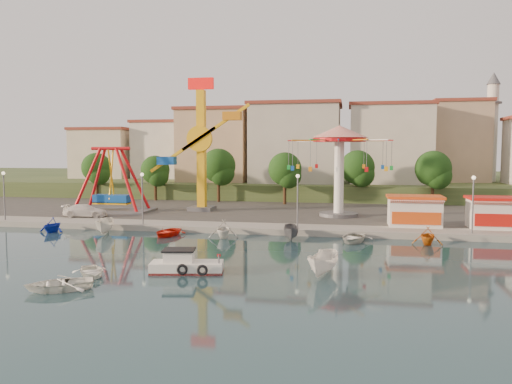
% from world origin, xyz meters
% --- Properties ---
extents(ground, '(200.00, 200.00, 0.00)m').
position_xyz_m(ground, '(0.00, 0.00, 0.00)').
color(ground, '#152C3A').
rests_on(ground, ground).
extents(quay_deck, '(200.00, 100.00, 0.60)m').
position_xyz_m(quay_deck, '(0.00, 62.00, 0.30)').
color(quay_deck, '#9E998E').
rests_on(quay_deck, ground).
extents(asphalt_pad, '(90.00, 28.00, 0.01)m').
position_xyz_m(asphalt_pad, '(0.00, 30.00, 0.60)').
color(asphalt_pad, '#4C4944').
rests_on(asphalt_pad, quay_deck).
extents(hill_terrace, '(200.00, 60.00, 3.00)m').
position_xyz_m(hill_terrace, '(0.00, 67.00, 1.50)').
color(hill_terrace, '#384C26').
rests_on(hill_terrace, ground).
extents(pirate_ship_ride, '(10.00, 5.00, 8.00)m').
position_xyz_m(pirate_ship_ride, '(-16.00, 22.07, 4.39)').
color(pirate_ship_ride, '#59595E').
rests_on(pirate_ship_ride, quay_deck).
extents(kamikaze_tower, '(8.60, 3.10, 16.50)m').
position_xyz_m(kamikaze_tower, '(-4.88, 24.88, 8.37)').
color(kamikaze_tower, '#59595E').
rests_on(kamikaze_tower, quay_deck).
extents(wave_swinger, '(11.60, 11.60, 10.40)m').
position_xyz_m(wave_swinger, '(11.73, 22.83, 8.20)').
color(wave_swinger, '#59595E').
rests_on(wave_swinger, quay_deck).
extents(booth_left, '(5.40, 3.78, 3.08)m').
position_xyz_m(booth_left, '(19.34, 16.49, 2.16)').
color(booth_left, white).
rests_on(booth_left, quay_deck).
extents(booth_mid, '(5.40, 3.78, 3.08)m').
position_xyz_m(booth_mid, '(26.96, 16.49, 2.16)').
color(booth_mid, white).
rests_on(booth_mid, quay_deck).
extents(lamp_post_0, '(0.14, 0.14, 5.00)m').
position_xyz_m(lamp_post_0, '(-24.00, 13.00, 3.10)').
color(lamp_post_0, '#59595E').
rests_on(lamp_post_0, quay_deck).
extents(lamp_post_1, '(0.14, 0.14, 5.00)m').
position_xyz_m(lamp_post_1, '(-8.00, 13.00, 3.10)').
color(lamp_post_1, '#59595E').
rests_on(lamp_post_1, quay_deck).
extents(lamp_post_2, '(0.14, 0.14, 5.00)m').
position_xyz_m(lamp_post_2, '(8.00, 13.00, 3.10)').
color(lamp_post_2, '#59595E').
rests_on(lamp_post_2, quay_deck).
extents(lamp_post_3, '(0.14, 0.14, 5.00)m').
position_xyz_m(lamp_post_3, '(24.00, 13.00, 3.10)').
color(lamp_post_3, '#59595E').
rests_on(lamp_post_3, quay_deck).
extents(tree_0, '(4.60, 4.60, 7.19)m').
position_xyz_m(tree_0, '(-26.00, 36.98, 5.47)').
color(tree_0, '#382314').
rests_on(tree_0, quay_deck).
extents(tree_1, '(4.35, 4.35, 6.80)m').
position_xyz_m(tree_1, '(-16.00, 36.24, 5.20)').
color(tree_1, '#382314').
rests_on(tree_1, quay_deck).
extents(tree_2, '(5.02, 5.02, 7.85)m').
position_xyz_m(tree_2, '(-6.00, 35.81, 5.92)').
color(tree_2, '#382314').
rests_on(tree_2, quay_deck).
extents(tree_3, '(4.68, 4.68, 7.32)m').
position_xyz_m(tree_3, '(4.00, 34.36, 5.55)').
color(tree_3, '#382314').
rests_on(tree_3, quay_deck).
extents(tree_4, '(4.86, 4.86, 7.60)m').
position_xyz_m(tree_4, '(14.00, 37.35, 5.75)').
color(tree_4, '#382314').
rests_on(tree_4, quay_deck).
extents(tree_5, '(4.83, 4.83, 7.54)m').
position_xyz_m(tree_5, '(24.00, 35.54, 5.71)').
color(tree_5, '#382314').
rests_on(tree_5, quay_deck).
extents(building_0, '(9.26, 9.53, 11.87)m').
position_xyz_m(building_0, '(-33.37, 46.06, 8.93)').
color(building_0, beige).
rests_on(building_0, hill_terrace).
extents(building_1, '(12.33, 9.01, 8.63)m').
position_xyz_m(building_1, '(-21.33, 51.38, 7.32)').
color(building_1, silver).
rests_on(building_1, hill_terrace).
extents(building_2, '(11.95, 9.28, 11.23)m').
position_xyz_m(building_2, '(-8.19, 51.96, 8.62)').
color(building_2, tan).
rests_on(building_2, hill_terrace).
extents(building_3, '(12.59, 10.50, 9.20)m').
position_xyz_m(building_3, '(5.60, 48.80, 7.60)').
color(building_3, beige).
rests_on(building_3, hill_terrace).
extents(building_4, '(10.75, 9.23, 9.24)m').
position_xyz_m(building_4, '(19.07, 52.20, 7.62)').
color(building_4, beige).
rests_on(building_4, hill_terrace).
extents(building_5, '(12.77, 10.96, 11.21)m').
position_xyz_m(building_5, '(32.37, 50.33, 8.61)').
color(building_5, tan).
rests_on(building_5, hill_terrace).
extents(minaret, '(2.80, 2.80, 18.00)m').
position_xyz_m(minaret, '(36.00, 54.00, 12.55)').
color(minaret, silver).
rests_on(minaret, hill_terrace).
extents(cabin_motorboat, '(5.07, 2.68, 1.69)m').
position_xyz_m(cabin_motorboat, '(2.16, -3.55, 0.45)').
color(cabin_motorboat, white).
rests_on(cabin_motorboat, ground).
extents(rowboat_a, '(3.66, 3.85, 0.65)m').
position_xyz_m(rowboat_a, '(-3.51, -5.65, 0.32)').
color(rowboat_a, white).
rests_on(rowboat_a, ground).
extents(rowboat_b, '(4.72, 4.35, 0.80)m').
position_xyz_m(rowboat_b, '(-3.69, -9.01, 0.40)').
color(rowboat_b, white).
rests_on(rowboat_b, ground).
extents(skiff, '(2.46, 4.37, 1.59)m').
position_xyz_m(skiff, '(11.34, -2.71, 0.80)').
color(skiff, white).
rests_on(skiff, ground).
extents(van, '(5.13, 2.69, 1.42)m').
position_xyz_m(van, '(-16.67, 16.93, 1.31)').
color(van, white).
rests_on(van, quay_deck).
extents(moored_boat_1, '(2.50, 2.88, 1.51)m').
position_xyz_m(moored_boat_1, '(-16.28, 9.80, 0.75)').
color(moored_boat_1, '#142DB2').
rests_on(moored_boat_1, ground).
extents(moored_boat_2, '(2.55, 4.28, 1.55)m').
position_xyz_m(moored_boat_2, '(-10.56, 9.80, 0.78)').
color(moored_boat_2, silver).
rests_on(moored_boat_2, ground).
extents(moored_boat_3, '(3.25, 4.14, 0.78)m').
position_xyz_m(moored_boat_3, '(-4.17, 9.80, 0.39)').
color(moored_boat_3, red).
rests_on(moored_boat_3, ground).
extents(moored_boat_4, '(3.36, 3.70, 1.70)m').
position_xyz_m(moored_boat_4, '(1.40, 9.80, 0.85)').
color(moored_boat_4, silver).
rests_on(moored_boat_4, ground).
extents(moored_boat_5, '(1.84, 3.81, 1.42)m').
position_xyz_m(moored_boat_5, '(7.77, 9.80, 0.71)').
color(moored_boat_5, '#55555A').
rests_on(moored_boat_5, ground).
extents(moored_boat_6, '(3.92, 4.72, 0.85)m').
position_xyz_m(moored_boat_6, '(13.33, 9.80, 0.42)').
color(moored_boat_6, beige).
rests_on(moored_boat_6, ground).
extents(moored_boat_7, '(3.02, 3.36, 1.57)m').
position_xyz_m(moored_boat_7, '(19.66, 9.80, 0.79)').
color(moored_boat_7, '#CB6112').
rests_on(moored_boat_7, ground).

